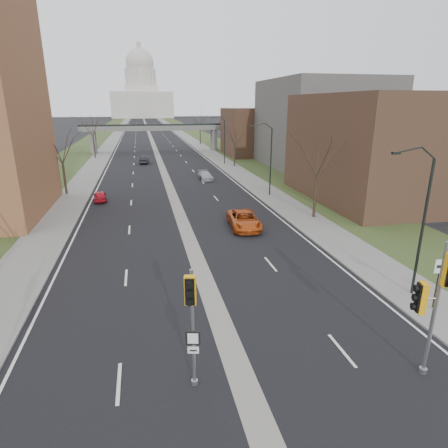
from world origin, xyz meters
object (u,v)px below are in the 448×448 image
object	(u,v)px
signal_pole_median	(192,311)
speed_limit_sign	(439,275)
signal_pole_right	(435,293)
car_left_near	(100,196)
car_right_mid	(205,176)
car_left_far	(144,160)
car_right_near	(244,220)

from	to	relation	value
signal_pole_median	speed_limit_sign	size ratio (longest dim) A/B	1.77
speed_limit_sign	signal_pole_right	bearing A→B (deg)	-123.26
car_left_near	car_right_mid	xyz separation A→B (m)	(14.28, 10.15, 0.00)
signal_pole_median	car_right_mid	distance (m)	43.62
car_right_mid	speed_limit_sign	bearing A→B (deg)	-84.30
signal_pole_median	car_left_far	bearing A→B (deg)	104.55
signal_pole_right	car_right_mid	bearing A→B (deg)	109.79
car_left_far	car_right_near	world-z (taller)	car_right_near
speed_limit_sign	car_left_far	bearing A→B (deg)	115.61
car_right_near	signal_pole_right	bearing A→B (deg)	-80.07
car_left_near	car_right_near	xyz separation A→B (m)	(13.90, -13.27, 0.16)
car_left_near	car_right_near	distance (m)	19.22
car_right_mid	car_right_near	bearing A→B (deg)	-93.95
signal_pole_median	car_right_near	size ratio (longest dim) A/B	0.92
signal_pole_median	car_left_far	xyz separation A→B (m)	(-0.96, 61.33, -2.86)
car_left_near	car_left_far	xyz separation A→B (m)	(5.56, 28.66, 0.09)
signal_pole_right	car_right_mid	distance (m)	44.23
speed_limit_sign	car_right_mid	xyz separation A→B (m)	(-6.07, 39.57, -1.49)
car_left_near	car_right_mid	distance (m)	17.52
signal_pole_median	signal_pole_right	size ratio (longest dim) A/B	0.86
car_left_far	car_right_near	bearing A→B (deg)	106.94
car_left_far	car_right_near	xyz separation A→B (m)	(8.34, -41.94, 0.07)
car_left_near	car_right_near	bearing A→B (deg)	129.97
car_left_near	speed_limit_sign	bearing A→B (deg)	118.33
car_left_near	car_left_far	world-z (taller)	car_left_far
car_right_near	car_right_mid	xyz separation A→B (m)	(0.38, 23.43, -0.16)
car_left_far	car_right_mid	xyz separation A→B (m)	(8.72, -18.51, -0.09)
signal_pole_right	car_left_far	world-z (taller)	signal_pole_right
car_right_mid	signal_pole_right	bearing A→B (deg)	-90.91
signal_pole_right	car_left_near	world-z (taller)	signal_pole_right
signal_pole_right	car_right_near	distance (m)	20.98
signal_pole_median	speed_limit_sign	bearing A→B (deg)	26.89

